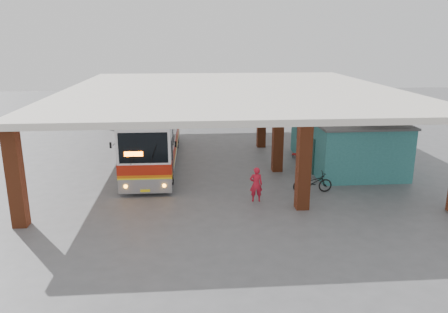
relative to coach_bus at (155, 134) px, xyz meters
name	(u,v)px	position (x,y,z in m)	size (l,w,h in m)	color
ground	(232,189)	(4.44, -5.39, -1.87)	(90.00, 90.00, 0.00)	#515154
brick_columns	(247,129)	(5.87, -0.39, 0.31)	(20.10, 21.60, 4.35)	brown
canopy_roof	(231,90)	(4.94, 1.11, 2.63)	(21.00, 23.00, 0.30)	silver
shop_building	(345,140)	(11.93, -1.39, -0.30)	(5.20, 8.20, 3.11)	#2A6968
coach_bus	(155,134)	(0.00, 0.00, 0.00)	(2.85, 12.95, 3.76)	white
motorcycle	(313,182)	(8.54, -6.28, -1.32)	(0.72, 2.07, 1.09)	black
pedestrian	(256,184)	(5.42, -7.31, -1.00)	(0.64, 0.42, 1.74)	red
red_chair	(297,152)	(9.36, 0.46, -1.52)	(0.52, 0.52, 0.76)	#AD1312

